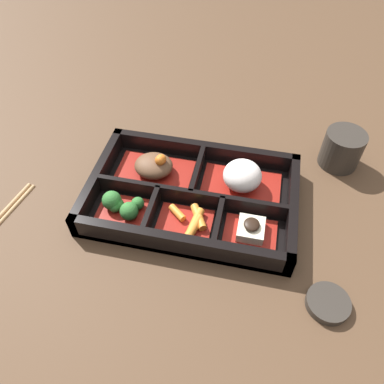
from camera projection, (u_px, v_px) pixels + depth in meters
name	position (u px, v px, depth m)	size (l,w,h in m)	color
ground_plane	(192.00, 202.00, 0.63)	(3.00, 3.00, 0.00)	#4C3523
bento_base	(192.00, 200.00, 0.62)	(0.33, 0.22, 0.01)	black
bento_rim	(192.00, 195.00, 0.61)	(0.33, 0.22, 0.04)	black
bowl_stew	(154.00, 168.00, 0.64)	(0.13, 0.08, 0.05)	maroon
bowl_rice	(242.00, 178.00, 0.62)	(0.13, 0.08, 0.05)	maroon
bowl_greens	(121.00, 206.00, 0.59)	(0.08, 0.06, 0.04)	maroon
bowl_carrots	(189.00, 221.00, 0.58)	(0.08, 0.07, 0.02)	maroon
bowl_tofu	(251.00, 230.00, 0.56)	(0.08, 0.06, 0.03)	maroon
tea_cup	(342.00, 148.00, 0.66)	(0.07, 0.07, 0.07)	#2D2823
sauce_dish	(328.00, 303.00, 0.50)	(0.06, 0.06, 0.01)	#2D2823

